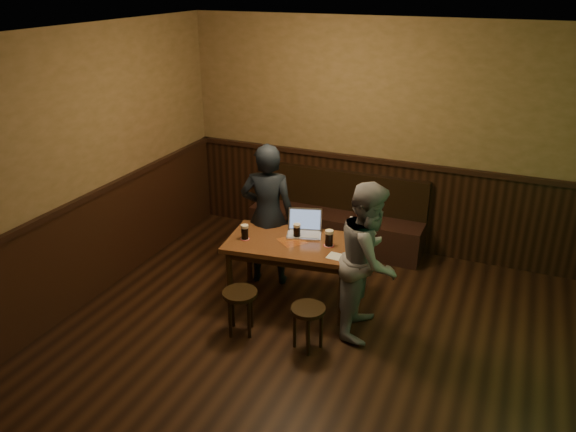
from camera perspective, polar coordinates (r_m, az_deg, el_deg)
The scene contains 12 objects.
room at distance 4.50m, azimuth 0.66°, elevation -3.47°, with size 5.04×6.04×2.84m.
bench at distance 7.17m, azimuth 4.97°, elevation -0.68°, with size 2.20×0.50×0.95m.
pub_table at distance 5.80m, azimuth 0.44°, elevation -3.40°, with size 1.41×0.92×0.71m.
stool_left at distance 5.44m, azimuth -4.88°, elevation -8.49°, with size 0.45×0.45×0.45m.
stool_right at distance 5.23m, azimuth 2.05°, elevation -10.08°, with size 0.42×0.42×0.43m.
pint_left at distance 5.79m, azimuth -4.41°, elevation -1.62°, with size 0.10×0.10×0.16m.
pint_mid at distance 5.80m, azimuth 0.91°, elevation -1.52°, with size 0.10×0.10×0.16m.
pint_right at distance 5.64m, azimuth 4.19°, elevation -2.24°, with size 0.11×0.11×0.17m.
laptop at distance 5.90m, azimuth 1.69°, elevation -1.21°, with size 0.42×0.37×0.25m.
menu at distance 5.46m, azimuth 5.18°, elevation -4.17°, with size 0.22×0.15×0.00m, color silver.
person_suit at distance 6.13m, azimuth -2.07°, elevation 0.10°, with size 0.59×0.39×1.61m, color black.
person_grey at distance 5.34m, azimuth 8.20°, elevation -4.38°, with size 0.74×0.58×1.53m, color gray.
Camera 1 is at (1.53, -3.49, 3.24)m, focal length 35.00 mm.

